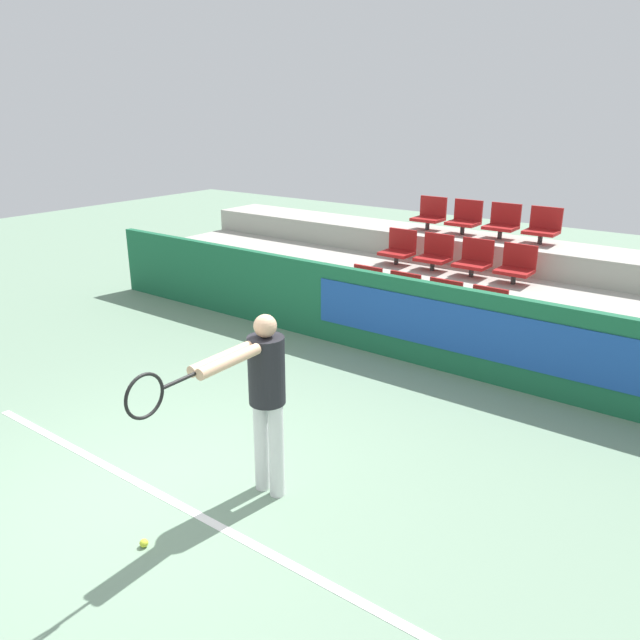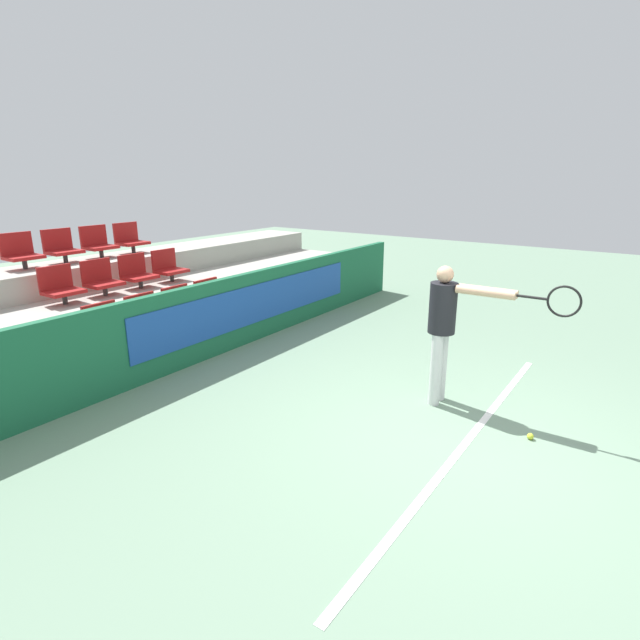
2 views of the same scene
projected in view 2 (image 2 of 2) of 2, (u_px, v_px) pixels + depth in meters
ground_plane at (461, 439)px, 5.11m from camera, size 30.00×30.00×0.00m
court_baseline at (467, 441)px, 5.07m from camera, size 5.29×0.08×0.01m
barrier_wall at (199, 323)px, 7.11m from camera, size 11.06×0.14×1.12m
bleacher_tier_front at (172, 340)px, 7.51m from camera, size 10.66×1.02×0.40m
bleacher_tier_middle at (129, 317)px, 8.01m from camera, size 10.66×1.02×0.81m
bleacher_tier_back at (91, 296)px, 8.51m from camera, size 10.66×1.02×1.21m
stadium_chair_0 at (105, 325)px, 6.70m from camera, size 0.48×0.41×0.54m
stadium_chair_1 at (146, 315)px, 7.20m from camera, size 0.48×0.41×0.54m
stadium_chair_2 at (181, 306)px, 7.70m from camera, size 0.48×0.41×0.54m
stadium_chair_3 at (211, 297)px, 8.20m from camera, size 0.48×0.41×0.54m
stadium_chair_4 at (60, 287)px, 7.14m from camera, size 0.48×0.41×0.54m
stadium_chair_5 at (101, 279)px, 7.64m from camera, size 0.48×0.41×0.54m
stadium_chair_6 at (137, 273)px, 8.14m from camera, size 0.48×0.41×0.54m
stadium_chair_7 at (169, 267)px, 8.65m from camera, size 0.48×0.41×0.54m
stadium_chair_8 at (21, 252)px, 7.58m from camera, size 0.48×0.41×0.54m
stadium_chair_9 at (62, 247)px, 8.09m from camera, size 0.48×0.41×0.54m
stadium_chair_10 at (98, 243)px, 8.59m from camera, size 0.48×0.41×0.54m
stadium_chair_11 at (130, 239)px, 9.09m from camera, size 0.48×0.41×0.54m
tennis_player at (448, 321)px, 5.64m from camera, size 0.31×1.54×1.64m
tennis_ball at (530, 436)px, 5.10m from camera, size 0.07×0.07×0.07m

